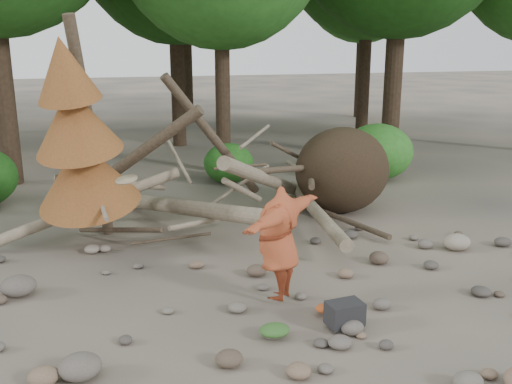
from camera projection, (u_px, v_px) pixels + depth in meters
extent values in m
plane|color=#514C44|center=(306.00, 304.00, 8.62)|extent=(120.00, 120.00, 0.00)
ellipsoid|color=#332619|center=(342.00, 170.00, 13.08)|extent=(2.20, 1.87, 1.98)
cylinder|color=gray|center=(193.00, 208.00, 11.62)|extent=(2.61, 5.11, 1.08)
cylinder|color=gray|center=(269.00, 180.00, 12.50)|extent=(3.18, 3.71, 1.90)
cylinder|color=brown|center=(127.00, 163.00, 11.89)|extent=(3.08, 1.91, 2.49)
cylinder|color=gray|center=(315.00, 210.00, 12.22)|extent=(1.13, 4.98, 0.43)
cylinder|color=brown|center=(213.00, 138.00, 12.51)|extent=(2.39, 1.03, 2.89)
cylinder|color=gray|center=(91.00, 205.00, 11.29)|extent=(3.71, 0.86, 1.20)
cylinder|color=#4C3F30|center=(119.00, 230.00, 11.07)|extent=(1.52, 1.70, 0.49)
cylinder|color=gray|center=(241.00, 184.00, 12.54)|extent=(1.57, 0.85, 0.69)
cylinder|color=#4C3F30|center=(300.00, 158.00, 13.35)|extent=(1.92, 1.25, 1.10)
cylinder|color=gray|center=(178.00, 159.00, 11.78)|extent=(0.37, 1.42, 0.85)
cylinder|color=#4C3F30|center=(346.00, 220.00, 12.16)|extent=(0.79, 2.54, 0.12)
cylinder|color=gray|center=(209.00, 221.00, 11.14)|extent=(1.78, 1.11, 0.29)
cylinder|color=#4C3F30|center=(90.00, 132.00, 10.75)|extent=(0.67, 1.13, 4.35)
cone|color=brown|center=(85.00, 172.00, 10.60)|extent=(2.06, 2.13, 1.86)
cone|color=brown|center=(75.00, 120.00, 10.12)|extent=(1.71, 1.78, 1.65)
cone|color=brown|center=(65.00, 68.00, 9.69)|extent=(1.23, 1.30, 1.41)
cylinder|color=#38281C|center=(222.00, 52.00, 16.50)|extent=(0.44, 0.44, 7.14)
cylinder|color=#38281C|center=(397.00, 14.00, 18.46)|extent=(0.60, 0.60, 9.45)
cylinder|color=#38281C|center=(176.00, 30.00, 20.80)|extent=(0.52, 0.52, 8.54)
cylinder|color=#38281C|center=(366.00, 36.00, 22.61)|extent=(0.50, 0.50, 8.12)
cylinder|color=#38281C|center=(186.00, 30.00, 27.03)|extent=(0.54, 0.54, 8.75)
cylinder|color=#38281C|center=(361.00, 40.00, 29.23)|extent=(0.46, 0.46, 7.84)
ellipsoid|color=#276A1E|center=(229.00, 163.00, 15.91)|extent=(1.40, 1.40, 1.12)
ellipsoid|color=#327E27|center=(378.00, 152.00, 16.30)|extent=(2.00, 2.00, 1.60)
imported|color=#A04224|center=(279.00, 243.00, 8.43)|extent=(1.97, 1.89, 1.75)
cylinder|color=#887356|center=(127.00, 180.00, 7.13)|extent=(0.32, 0.33, 0.10)
cube|color=black|center=(345.00, 317.00, 7.85)|extent=(0.51, 0.36, 0.33)
ellipsoid|color=#305D25|center=(275.00, 334.00, 7.59)|extent=(0.41, 0.34, 0.15)
ellipsoid|color=#AC461D|center=(326.00, 311.00, 8.25)|extent=(0.31, 0.26, 0.11)
ellipsoid|color=#605850|center=(80.00, 367.00, 6.67)|extent=(0.51, 0.46, 0.30)
ellipsoid|color=gray|center=(457.00, 242.00, 10.83)|extent=(0.52, 0.47, 0.31)
ellipsoid|color=#5B534D|center=(18.00, 286.00, 8.86)|extent=(0.55, 0.49, 0.33)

